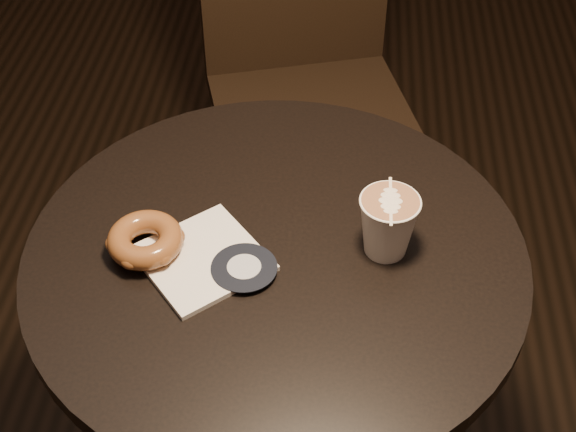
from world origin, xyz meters
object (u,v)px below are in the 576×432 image
(pastry_bag, at_px, (203,259))
(doughnut, at_px, (145,240))
(chair, at_px, (303,46))
(latte_cup, at_px, (388,225))
(cafe_table, at_px, (277,337))

(pastry_bag, height_order, doughnut, doughnut)
(pastry_bag, bearing_deg, chair, 43.86)
(pastry_bag, relative_size, latte_cup, 1.65)
(cafe_table, xyz_separation_m, doughnut, (-0.18, -0.02, 0.22))
(latte_cup, bearing_deg, pastry_bag, -170.33)
(cafe_table, relative_size, pastry_bag, 4.95)
(cafe_table, bearing_deg, doughnut, -173.02)
(chair, distance_m, latte_cup, 0.80)
(cafe_table, height_order, pastry_bag, pastry_bag)
(cafe_table, height_order, latte_cup, latte_cup)
(chair, bearing_deg, latte_cup, -94.26)
(doughnut, relative_size, latte_cup, 1.13)
(pastry_bag, bearing_deg, cafe_table, -22.22)
(cafe_table, bearing_deg, latte_cup, 4.23)
(cafe_table, xyz_separation_m, pastry_bag, (-0.10, -0.03, 0.20))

